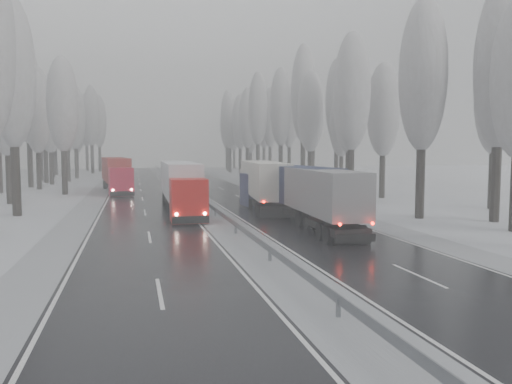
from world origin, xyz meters
name	(u,v)px	position (x,y,z in m)	size (l,w,h in m)	color
ground	(297,284)	(0.00, 0.00, 0.00)	(260.00, 260.00, 0.00)	silver
carriageway_right	(252,202)	(5.25, 30.00, 0.01)	(7.50, 200.00, 0.03)	black
carriageway_left	(144,205)	(-5.25, 30.00, 0.01)	(7.50, 200.00, 0.03)	black
median_slush	(199,203)	(0.00, 30.00, 0.02)	(3.00, 200.00, 0.04)	#A8ACB0
shoulder_right	(299,201)	(10.20, 30.00, 0.02)	(2.40, 200.00, 0.04)	#A8ACB0
shoulder_left	(89,206)	(-10.20, 30.00, 0.02)	(2.40, 200.00, 0.04)	#A8ACB0
median_guardrail	(199,198)	(0.00, 29.99, 0.60)	(0.12, 200.00, 0.76)	slate
tree_15	(500,67)	(19.28, 12.71, 11.05)	(3.60, 3.60, 17.13)	black
tree_16	(423,76)	(15.04, 15.67, 10.67)	(3.60, 3.60, 16.53)	black
tree_17	(496,94)	(24.68, 19.67, 10.03)	(3.60, 3.60, 15.54)	black
tree_18	(352,93)	(14.51, 27.03, 10.70)	(3.60, 3.60, 16.58)	black
tree_19	(383,110)	(20.02, 31.03, 9.42)	(3.60, 3.60, 14.57)	black
tree_20	(349,106)	(17.90, 35.17, 10.14)	(3.60, 3.60, 15.71)	black
tree_21	(352,94)	(20.12, 39.17, 12.00)	(3.60, 3.60, 18.62)	black
tree_22	(310,112)	(17.02, 45.60, 10.24)	(3.60, 3.60, 15.86)	black
tree_23	(342,125)	(23.31, 49.60, 8.77)	(3.60, 3.60, 13.55)	black
tree_24	(303,94)	(17.90, 51.02, 13.19)	(3.60, 3.60, 20.49)	black
tree_25	(337,103)	(24.81, 55.02, 12.52)	(3.60, 3.60, 19.44)	black
tree_26	(281,108)	(17.56, 61.27, 12.10)	(3.60, 3.60, 18.78)	black
tree_27	(313,115)	(24.72, 65.27, 11.36)	(3.60, 3.60, 17.62)	black
tree_28	(258,109)	(16.34, 71.95, 12.64)	(3.60, 3.60, 19.62)	black
tree_29	(289,117)	(23.71, 75.95, 11.67)	(3.60, 3.60, 18.11)	black
tree_30	(247,119)	(16.56, 81.70, 11.52)	(3.60, 3.60, 17.86)	black
tree_31	(270,118)	(22.48, 85.70, 11.97)	(3.60, 3.60, 18.58)	black
tree_32	(240,122)	(16.63, 89.21, 11.18)	(3.60, 3.60, 17.33)	black
tree_33	(250,132)	(19.77, 93.21, 9.26)	(3.60, 3.60, 14.33)	black
tree_34	(230,123)	(15.73, 96.32, 11.37)	(3.60, 3.60, 17.63)	black
tree_35	(264,123)	(24.94, 100.32, 11.77)	(3.60, 3.60, 18.25)	black
tree_36	(228,119)	(17.04, 106.16, 13.02)	(3.60, 3.60, 20.23)	black
tree_37	(251,129)	(24.02, 110.16, 10.56)	(3.60, 3.60, 16.37)	black
tree_38	(227,126)	(18.73, 116.73, 11.59)	(3.60, 3.60, 17.97)	black
tree_39	(234,131)	(21.55, 120.73, 10.45)	(3.60, 3.60, 16.19)	black
tree_58	(12,74)	(-15.13, 24.57, 11.10)	(3.60, 3.60, 17.21)	black
tree_60	(6,104)	(-17.75, 34.20, 9.59)	(3.60, 3.60, 14.84)	black
tree_62	(62,105)	(-13.94, 43.73, 10.36)	(3.60, 3.60, 16.04)	black
tree_64	(37,114)	(-18.26, 52.71, 9.96)	(3.60, 3.60, 15.42)	black
tree_65	(28,96)	(-20.05, 56.71, 12.55)	(3.60, 3.60, 19.48)	black
tree_66	(50,119)	(-18.16, 62.35, 9.84)	(3.60, 3.60, 15.23)	black
tree_67	(44,113)	(-19.54, 66.35, 11.03)	(3.60, 3.60, 17.09)	black
tree_68	(67,116)	(-16.58, 69.11, 10.75)	(3.60, 3.60, 16.65)	black
tree_69	(39,107)	(-21.42, 73.11, 12.46)	(3.60, 3.60, 19.35)	black
tree_70	(75,118)	(-16.33, 79.19, 11.03)	(3.60, 3.60, 17.09)	black
tree_71	(51,110)	(-21.09, 83.19, 12.63)	(3.60, 3.60, 19.61)	black
tree_72	(67,127)	(-18.93, 88.54, 9.76)	(3.60, 3.60, 15.11)	black
tree_73	(54,121)	(-21.82, 92.54, 11.11)	(3.60, 3.60, 17.22)	black
tree_74	(91,116)	(-15.07, 99.33, 12.67)	(3.60, 3.60, 19.68)	black
tree_75	(50,120)	(-24.20, 103.33, 11.99)	(3.60, 3.60, 18.60)	black
tree_76	(99,122)	(-14.05, 108.72, 11.95)	(3.60, 3.60, 18.55)	black
tree_77	(77,133)	(-19.66, 112.72, 9.26)	(3.60, 3.60, 14.32)	black
tree_78	(86,121)	(-17.56, 115.31, 12.59)	(3.60, 3.60, 19.55)	black
tree_79	(76,127)	(-20.33, 119.31, 11.01)	(3.60, 3.60, 17.07)	black
truck_grey_tarp	(311,193)	(5.59, 13.74, 2.32)	(3.04, 15.57, 3.97)	#55555A
truck_blue_box	(285,187)	(5.42, 19.15, 2.33)	(4.00, 15.72, 4.00)	#1E224C
truck_cream_box	(262,181)	(5.02, 24.99, 2.43)	(4.30, 16.36, 4.16)	#B3AA9F
box_truck_distant	(190,169)	(4.62, 80.58, 1.51)	(2.70, 8.00, 2.96)	silver
truck_red_white	(181,183)	(-2.30, 23.77, 2.42)	(2.70, 16.22, 4.15)	red
truck_red_red	(116,172)	(-8.21, 45.86, 2.47)	(4.33, 16.63, 4.23)	red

